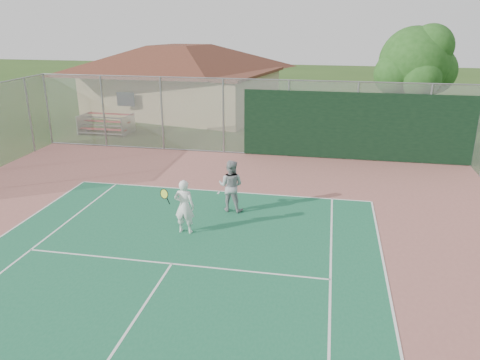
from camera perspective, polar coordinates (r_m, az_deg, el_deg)
name	(u,v)px	position (r m, az deg, el deg)	size (l,w,h in m)	color
back_fence	(290,121)	(21.45, 6.14, 7.15)	(20.08, 0.11, 3.53)	gray
clubhouse	(181,73)	(31.53, -7.23, 12.86)	(13.57, 10.47, 5.24)	tan
bleachers	(106,123)	(27.09, -16.03, 6.64)	(2.79, 1.72, 1.02)	#AD2F28
tree	(416,65)	(25.90, 20.68, 13.03)	(4.19, 3.97, 5.84)	#392414
player_white_front	(184,207)	(13.94, -6.84, -3.28)	(0.98, 0.62, 1.67)	white
player_grey_back	(231,186)	(15.41, -1.12, -0.77)	(0.91, 0.75, 1.75)	#9A9C9F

